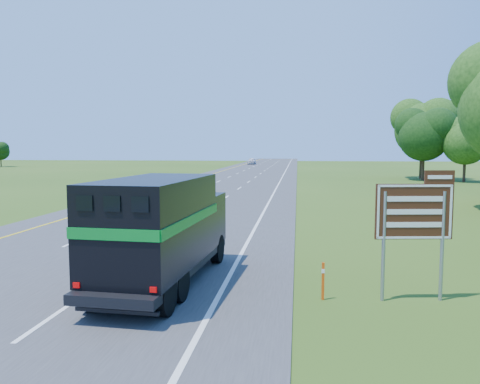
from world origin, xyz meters
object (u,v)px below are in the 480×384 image
(far_car, at_px, (252,161))
(horse_truck, at_px, (162,228))
(exit_sign, at_px, (415,217))
(white_suv, at_px, (169,184))

(far_car, bearing_deg, horse_truck, -85.40)
(horse_truck, bearing_deg, exit_sign, -0.35)
(horse_truck, bearing_deg, far_car, 97.84)
(far_car, xyz_separation_m, exit_sign, (14.35, -102.45, 1.41))
(white_suv, bearing_deg, exit_sign, -62.29)
(far_car, distance_m, exit_sign, 103.46)
(far_car, bearing_deg, white_suv, -89.44)
(horse_truck, relative_size, far_car, 1.55)
(horse_truck, xyz_separation_m, white_suv, (-7.26, 26.69, -0.85))
(horse_truck, height_order, white_suv, horse_truck)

